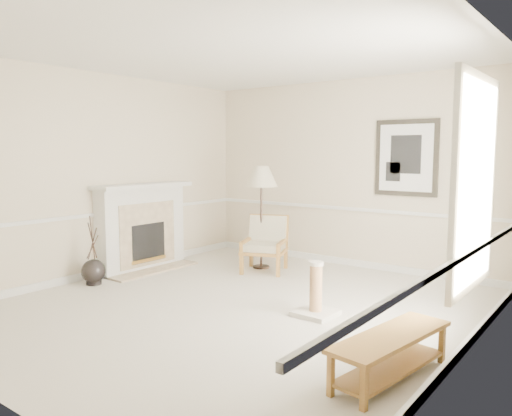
{
  "coord_description": "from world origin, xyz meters",
  "views": [
    {
      "loc": [
        3.59,
        -4.34,
        1.78
      ],
      "look_at": [
        -0.24,
        0.7,
        1.07
      ],
      "focal_mm": 35.0,
      "sensor_mm": 36.0,
      "label": 1
    }
  ],
  "objects": [
    {
      "name": "armchair",
      "position": [
        -0.79,
        1.67,
        0.45
      ],
      "size": [
        0.83,
        0.85,
        0.83
      ],
      "rotation": [
        0.0,
        0.0,
        0.39
      ],
      "color": "olive",
      "rests_on": "ground"
    },
    {
      "name": "scratching_post",
      "position": [
        0.9,
        0.28,
        0.19
      ],
      "size": [
        0.43,
        0.43,
        0.6
      ],
      "rotation": [
        0.0,
        0.0,
        -0.03
      ],
      "color": "white",
      "rests_on": "ground"
    },
    {
      "name": "ground",
      "position": [
        0.0,
        0.0,
        0.0
      ],
      "size": [
        5.5,
        5.5,
        0.0
      ],
      "primitive_type": "plane",
      "color": "silver",
      "rests_on": "ground"
    },
    {
      "name": "room",
      "position": [
        0.14,
        0.08,
        1.87
      ],
      "size": [
        5.04,
        5.54,
        2.92
      ],
      "color": "beige",
      "rests_on": "ground"
    },
    {
      "name": "fireplace",
      "position": [
        -2.34,
        0.6,
        0.64
      ],
      "size": [
        0.64,
        1.64,
        1.31
      ],
      "color": "white",
      "rests_on": "ground"
    },
    {
      "name": "bench",
      "position": [
        2.15,
        -0.69,
        0.24
      ],
      "size": [
        0.57,
        1.3,
        0.36
      ],
      "rotation": [
        0.0,
        0.0,
        -0.16
      ],
      "color": "olive",
      "rests_on": "ground"
    },
    {
      "name": "floor_vase",
      "position": [
        -2.15,
        -0.42,
        0.17
      ],
      "size": [
        0.32,
        0.32,
        0.94
      ],
      "rotation": [
        0.0,
        0.0,
        -0.42
      ],
      "color": "black",
      "rests_on": "ground"
    },
    {
      "name": "floor_lamp",
      "position": [
        -0.93,
        1.75,
        1.37
      ],
      "size": [
        0.57,
        0.57,
        1.57
      ],
      "rotation": [
        0.0,
        0.0,
        0.18
      ],
      "color": "black",
      "rests_on": "ground"
    }
  ]
}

